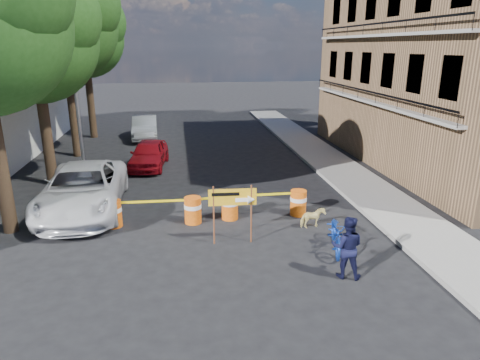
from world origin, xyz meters
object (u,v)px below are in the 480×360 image
object	(u,v)px
dog	(313,218)
pedestrian	(347,247)
barrel_far_left	(113,213)
suv_white	(83,189)
barrel_far_right	(298,202)
barrel_mid_left	(193,210)
detour_sign	(239,201)
sedan_red	(149,154)
barrel_mid_right	(230,206)
bicycle	(338,218)
sedan_silver	(145,128)

from	to	relation	value
dog	pedestrian	bearing A→B (deg)	164.81
barrel_far_left	suv_white	world-z (taller)	suv_white
barrel_far_right	suv_white	xyz separation A→B (m)	(-7.51, 1.49, 0.35)
barrel_mid_left	suv_white	xyz separation A→B (m)	(-3.83, 1.67, 0.35)
detour_sign	pedestrian	size ratio (longest dim) A/B	1.10
barrel_mid_left	sedan_red	distance (m)	7.51
detour_sign	dog	xyz separation A→B (m)	(2.55, 0.77, -1.00)
detour_sign	sedan_red	world-z (taller)	detour_sign
barrel_mid_right	barrel_far_right	distance (m)	2.42
bicycle	sedan_silver	size ratio (longest dim) A/B	0.46
barrel_far_right	sedan_silver	distance (m)	15.38
detour_sign	bicycle	distance (m)	2.89
barrel_far_left	sedan_silver	world-z (taller)	sedan_silver
sedan_silver	barrel_far_left	bearing A→B (deg)	-93.23
pedestrian	suv_white	size ratio (longest dim) A/B	0.28
detour_sign	sedan_silver	bearing A→B (deg)	105.58
sedan_silver	suv_white	bearing A→B (deg)	-98.83
pedestrian	sedan_silver	xyz separation A→B (m)	(-6.23, 18.35, -0.12)
dog	sedan_silver	xyz separation A→B (m)	(-6.33, 15.23, 0.37)
barrel_far_right	pedestrian	bearing A→B (deg)	-89.23
barrel_far_left	detour_sign	bearing A→B (deg)	-24.93
bicycle	dog	xyz separation A→B (m)	(-0.19, 1.64, -0.66)
barrel_far_right	sedan_silver	size ratio (longest dim) A/B	0.21
barrel_far_left	sedan_red	size ratio (longest dim) A/B	0.23
barrel_mid_left	sedan_red	size ratio (longest dim) A/B	0.23
detour_sign	sedan_silver	world-z (taller)	detour_sign
suv_white	sedan_silver	distance (m)	12.66
detour_sign	sedan_red	xyz separation A→B (m)	(-3.14, 9.01, -0.67)
barrel_far_right	bicycle	size ratio (longest dim) A/B	0.45
barrel_far_right	detour_sign	distance (m)	3.18
barrel_mid_right	sedan_red	bearing A→B (deg)	113.63
barrel_far_left	barrel_mid_left	world-z (taller)	same
barrel_far_left	barrel_mid_left	bearing A→B (deg)	-1.61
barrel_mid_left	sedan_red	world-z (taller)	sedan_red
barrel_far_left	barrel_mid_right	world-z (taller)	same
detour_sign	bicycle	size ratio (longest dim) A/B	0.91
bicycle	sedan_red	world-z (taller)	bicycle
dog	suv_white	xyz separation A→B (m)	(-7.67, 2.64, 0.48)
pedestrian	detour_sign	bearing A→B (deg)	-23.07
barrel_mid_right	dog	xyz separation A→B (m)	(2.58, -1.14, -0.13)
barrel_far_left	dog	bearing A→B (deg)	-9.19
suv_white	sedan_silver	world-z (taller)	suv_white
detour_sign	pedestrian	bearing A→B (deg)	-41.67
barrel_far_right	detour_sign	bearing A→B (deg)	-141.17
detour_sign	bicycle	world-z (taller)	bicycle
barrel_mid_right	barrel_far_right	xyz separation A→B (m)	(2.42, 0.01, 0.00)
barrel_mid_left	barrel_far_right	world-z (taller)	same
barrel_far_right	bicycle	world-z (taller)	bicycle
pedestrian	suv_white	distance (m)	9.51
sedan_silver	sedan_red	bearing A→B (deg)	-87.50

